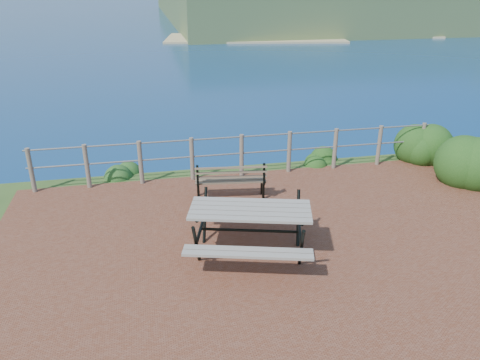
# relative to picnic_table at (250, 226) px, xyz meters

# --- Properties ---
(ground) EXTENTS (10.00, 7.00, 0.12)m
(ground) POSITION_rel_picnic_table_xyz_m (0.55, -0.01, -0.53)
(ground) COLOR brown
(ground) RESTS_ON ground
(safety_railing) EXTENTS (9.40, 0.10, 1.00)m
(safety_railing) POSITION_rel_picnic_table_xyz_m (0.55, 3.34, 0.04)
(safety_railing) COLOR #6B5B4C
(safety_railing) RESTS_ON ground
(picnic_table) EXTENTS (2.12, 1.67, 0.83)m
(picnic_table) POSITION_rel_picnic_table_xyz_m (0.00, 0.00, 0.00)
(picnic_table) COLOR gray
(picnic_table) RESTS_ON ground
(park_bench) EXTENTS (1.50, 0.54, 0.83)m
(park_bench) POSITION_rel_picnic_table_xyz_m (0.08, 2.20, 0.02)
(park_bench) COLOR brown
(park_bench) RESTS_ON ground
(shrub_right_front) EXTENTS (1.39, 1.39, 1.97)m
(shrub_right_front) POSITION_rel_picnic_table_xyz_m (5.59, 2.08, -0.53)
(shrub_right_front) COLOR #194715
(shrub_right_front) RESTS_ON ground
(shrub_right_edge) EXTENTS (1.15, 1.15, 1.63)m
(shrub_right_edge) POSITION_rel_picnic_table_xyz_m (5.07, 3.41, -0.53)
(shrub_right_edge) COLOR #194715
(shrub_right_edge) RESTS_ON ground
(shrub_lip_west) EXTENTS (0.74, 0.74, 0.46)m
(shrub_lip_west) POSITION_rel_picnic_table_xyz_m (-2.18, 3.97, -0.53)
(shrub_lip_west) COLOR #254E1D
(shrub_lip_west) RESTS_ON ground
(shrub_lip_east) EXTENTS (0.72, 0.72, 0.44)m
(shrub_lip_east) POSITION_rel_picnic_table_xyz_m (2.66, 3.82, -0.53)
(shrub_lip_east) COLOR #194715
(shrub_lip_east) RESTS_ON ground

